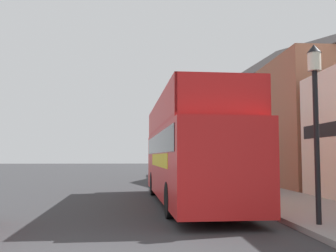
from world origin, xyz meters
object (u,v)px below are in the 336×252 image
(parked_car_ahead_of_bus, at_px, (185,175))
(tour_bus, at_px, (189,156))
(lamp_post_nearest, at_px, (315,98))
(lamp_post_second, at_px, (240,116))

(parked_car_ahead_of_bus, bearing_deg, tour_bus, -97.53)
(lamp_post_nearest, distance_m, lamp_post_second, 7.85)
(parked_car_ahead_of_bus, distance_m, lamp_post_second, 7.09)
(lamp_post_nearest, relative_size, lamp_post_second, 0.88)
(tour_bus, relative_size, parked_car_ahead_of_bus, 2.77)
(parked_car_ahead_of_bus, bearing_deg, lamp_post_nearest, -85.40)
(parked_car_ahead_of_bus, relative_size, lamp_post_nearest, 0.93)
(tour_bus, relative_size, lamp_post_second, 2.27)
(lamp_post_second, bearing_deg, parked_car_ahead_of_bus, 105.95)
(lamp_post_second, bearing_deg, tour_bus, -137.63)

